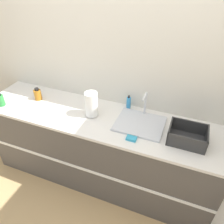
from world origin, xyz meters
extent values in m
plane|color=tan|center=(0.00, 0.00, 0.00)|extent=(12.00, 12.00, 0.00)
cube|color=beige|center=(0.00, 0.65, 1.30)|extent=(4.91, 0.06, 2.60)
cube|color=#514C47|center=(0.00, 0.31, 0.45)|extent=(2.51, 0.62, 0.90)
cube|color=white|center=(0.00, 0.00, 0.45)|extent=(2.51, 0.01, 0.04)
cube|color=silver|center=(0.00, 0.31, 0.91)|extent=(2.53, 0.65, 0.03)
cube|color=silver|center=(0.44, 0.34, 0.94)|extent=(0.46, 0.38, 0.02)
cylinder|color=silver|center=(0.44, 0.51, 1.07)|extent=(0.02, 0.02, 0.24)
cylinder|color=silver|center=(0.44, 0.44, 1.18)|extent=(0.02, 0.14, 0.02)
cylinder|color=#4C4C51|center=(-0.05, 0.31, 0.93)|extent=(0.10, 0.10, 0.01)
cylinder|color=white|center=(-0.05, 0.31, 1.06)|extent=(0.13, 0.13, 0.25)
cube|color=#2D2D2D|center=(0.88, 0.27, 0.93)|extent=(0.32, 0.25, 0.01)
cube|color=#2D2D2D|center=(0.88, 0.15, 1.00)|extent=(0.32, 0.01, 0.13)
cube|color=#2D2D2D|center=(0.88, 0.39, 1.00)|extent=(0.32, 0.01, 0.13)
cube|color=#2D2D2D|center=(0.72, 0.27, 1.00)|extent=(0.01, 0.25, 0.13)
cube|color=#2D2D2D|center=(1.03, 0.27, 1.00)|extent=(0.01, 0.25, 0.13)
cylinder|color=#B26B19|center=(-0.75, 0.36, 0.98)|extent=(0.08, 0.08, 0.11)
cylinder|color=black|center=(-0.75, 0.36, 1.05)|extent=(0.04, 0.04, 0.03)
cylinder|color=#2D8C3D|center=(-1.05, 0.12, 0.99)|extent=(0.08, 0.08, 0.12)
cylinder|color=#338CCC|center=(0.25, 0.56, 0.99)|extent=(0.04, 0.04, 0.13)
cylinder|color=black|center=(0.25, 0.56, 1.07)|extent=(0.02, 0.02, 0.02)
cube|color=#3399BF|center=(0.43, 0.11, 0.94)|extent=(0.09, 0.06, 0.02)
camera|label=1|loc=(0.78, -1.27, 2.26)|focal=35.00mm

